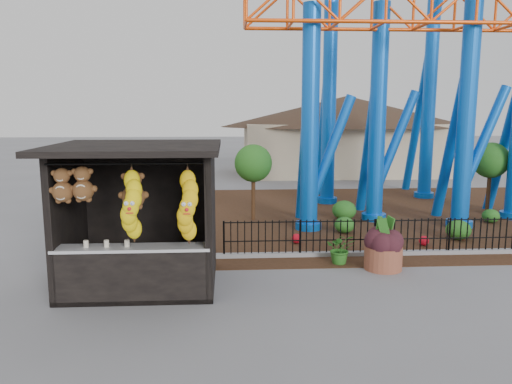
{
  "coord_description": "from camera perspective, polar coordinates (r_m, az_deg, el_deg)",
  "views": [
    {
      "loc": [
        -1.09,
        -9.58,
        3.86
      ],
      "look_at": [
        -0.45,
        1.5,
        2.0
      ],
      "focal_mm": 35.0,
      "sensor_mm": 36.0,
      "label": 1
    }
  ],
  "objects": [
    {
      "name": "ground",
      "position": [
        10.39,
        3.03,
        -12.32
      ],
      "size": [
        120.0,
        120.0,
        0.0
      ],
      "primitive_type": "plane",
      "color": "slate",
      "rests_on": "ground"
    },
    {
      "name": "mulch_bed",
      "position": [
        18.7,
        12.59,
        -2.6
      ],
      "size": [
        18.0,
        12.0,
        0.02
      ],
      "primitive_type": "cube",
      "color": "#331E11",
      "rests_on": "ground"
    },
    {
      "name": "curb",
      "position": [
        14.09,
        18.14,
        -6.61
      ],
      "size": [
        18.0,
        0.18,
        0.12
      ],
      "primitive_type": "cube",
      "color": "gray",
      "rests_on": "ground"
    },
    {
      "name": "prize_booth",
      "position": [
        10.92,
        -13.29,
        -3.12
      ],
      "size": [
        3.5,
        3.4,
        3.12
      ],
      "color": "black",
      "rests_on": "ground"
    },
    {
      "name": "picket_fence",
      "position": [
        14.33,
        21.59,
        -4.73
      ],
      "size": [
        12.2,
        0.06,
        1.0
      ],
      "primitive_type": null,
      "color": "black",
      "rests_on": "ground"
    },
    {
      "name": "roller_coaster",
      "position": [
        19.03,
        16.51,
        16.94
      ],
      "size": [
        11.0,
        6.37,
        10.82
      ],
      "color": "blue",
      "rests_on": "ground"
    },
    {
      "name": "terracotta_planter",
      "position": [
        12.6,
        14.32,
        -7.28
      ],
      "size": [
        0.93,
        0.93,
        0.57
      ],
      "primitive_type": "cylinder",
      "rotation": [
        0.0,
        0.0,
        -0.02
      ],
      "color": "brown",
      "rests_on": "ground"
    },
    {
      "name": "planter_foliage",
      "position": [
        12.44,
        14.44,
        -4.61
      ],
      "size": [
        0.7,
        0.7,
        0.64
      ],
      "primitive_type": "ellipsoid",
      "color": "black",
      "rests_on": "terracotta_planter"
    },
    {
      "name": "potted_plant",
      "position": [
        12.76,
        9.65,
        -6.4
      ],
      "size": [
        0.79,
        0.71,
        0.79
      ],
      "primitive_type": "imported",
      "rotation": [
        0.0,
        0.0,
        -0.14
      ],
      "color": "#1C5719",
      "rests_on": "ground"
    },
    {
      "name": "landscaping",
      "position": [
        17.03,
        17.96,
        -3.04
      ],
      "size": [
        9.34,
        4.01,
        0.67
      ],
      "color": "#245D1B",
      "rests_on": "mulch_bed"
    },
    {
      "name": "pavilion",
      "position": [
        30.43,
        10.29,
        7.88
      ],
      "size": [
        15.0,
        15.0,
        4.8
      ],
      "color": "#BFAD8C",
      "rests_on": "ground"
    }
  ]
}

